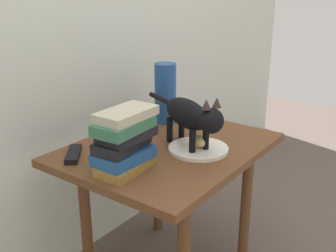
# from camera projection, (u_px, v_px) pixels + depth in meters

# --- Properties ---
(back_panel) EXTENTS (4.00, 0.04, 2.20)m
(back_panel) POSITION_uv_depth(u_px,v_px,m) (82.00, 7.00, 1.64)
(back_panel) COLOR silver
(back_panel) RESTS_ON ground
(side_table) EXTENTS (0.79, 0.63, 0.60)m
(side_table) POSITION_uv_depth(u_px,v_px,m) (168.00, 165.00, 1.59)
(side_table) COLOR brown
(side_table) RESTS_ON ground
(plate) EXTENTS (0.23, 0.23, 0.01)m
(plate) POSITION_uv_depth(u_px,v_px,m) (198.00, 149.00, 1.51)
(plate) COLOR silver
(plate) RESTS_ON side_table
(bread_roll) EXTENTS (0.08, 0.10, 0.05)m
(bread_roll) POSITION_uv_depth(u_px,v_px,m) (198.00, 140.00, 1.51)
(bread_roll) COLOR #E0BC7A
(bread_roll) RESTS_ON plate
(cat) EXTENTS (0.23, 0.45, 0.23)m
(cat) POSITION_uv_depth(u_px,v_px,m) (191.00, 116.00, 1.49)
(cat) COLOR black
(cat) RESTS_ON side_table
(book_stack) EXTENTS (0.23, 0.15, 0.21)m
(book_stack) POSITION_uv_depth(u_px,v_px,m) (125.00, 141.00, 1.33)
(book_stack) COLOR olive
(book_stack) RESTS_ON side_table
(green_vase) EXTENTS (0.10, 0.10, 0.27)m
(green_vase) POSITION_uv_depth(u_px,v_px,m) (165.00, 93.00, 1.79)
(green_vase) COLOR navy
(green_vase) RESTS_ON side_table
(candle_jar) EXTENTS (0.07, 0.07, 0.08)m
(candle_jar) POSITION_uv_depth(u_px,v_px,m) (144.00, 125.00, 1.68)
(candle_jar) COLOR silver
(candle_jar) RESTS_ON side_table
(tv_remote) EXTENTS (0.14, 0.13, 0.02)m
(tv_remote) POSITION_uv_depth(u_px,v_px,m) (74.00, 154.00, 1.46)
(tv_remote) COLOR black
(tv_remote) RESTS_ON side_table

